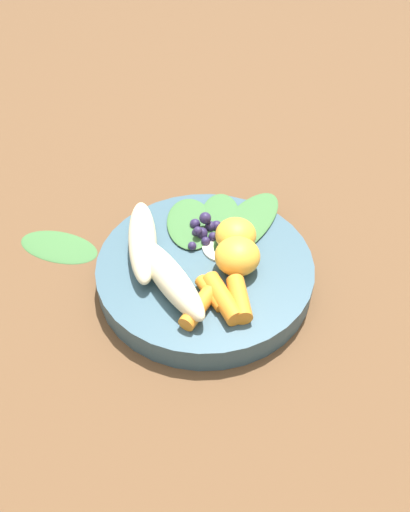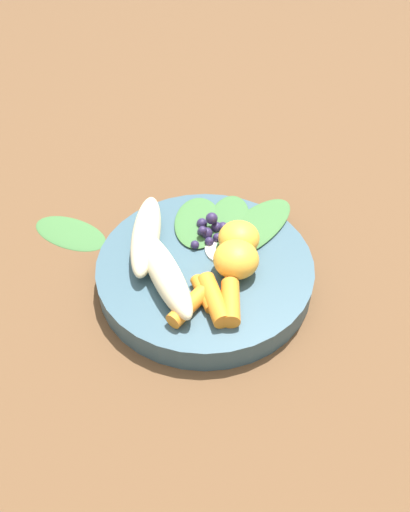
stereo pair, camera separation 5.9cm
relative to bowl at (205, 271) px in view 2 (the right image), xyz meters
The scene contains 16 objects.
ground_plane 0.02m from the bowl, ahead, with size 2.40×2.40×0.00m, color brown.
bowl is the anchor object (origin of this frame).
banana_peeled_left 0.06m from the bowl, 29.38° to the right, with size 0.13×0.03×0.03m, color beige.
banana_peeled_right 0.08m from the bowl, 87.07° to the right, with size 0.13×0.03×0.03m, color beige.
orange_segment_near 0.06m from the bowl, 140.99° to the left, with size 0.05×0.05×0.04m, color #F4A833.
orange_segment_far 0.05m from the bowl, 95.59° to the left, with size 0.05×0.05×0.04m, color #F4A833.
carrot_front 0.08m from the bowl, ahead, with size 0.02×0.02×0.05m, color orange.
carrot_mid_left 0.06m from the bowl, 21.24° to the left, with size 0.01×0.01×0.05m, color orange.
carrot_mid_right 0.07m from the bowl, 30.81° to the left, with size 0.02×0.02×0.06m, color orange.
carrot_rear 0.08m from the bowl, 44.04° to the left, with size 0.02×0.02×0.05m, color orange.
blueberry_pile 0.05m from the bowl, 163.85° to the right, with size 0.05×0.04×0.03m.
coconut_shred_patch 0.04m from the bowl, 151.80° to the left, with size 0.05×0.05×0.00m, color white.
kale_leaf_left 0.08m from the bowl, 155.57° to the left, with size 0.14×0.05×0.01m, color #3D7038.
kale_leaf_right 0.08m from the bowl, behind, with size 0.09×0.05×0.01m, color #3D7038.
kale_leaf_rear 0.07m from the bowl, 150.05° to the right, with size 0.09×0.06×0.01m, color #3D7038.
kale_leaf_stray 0.19m from the bowl, 92.72° to the right, with size 0.11×0.05×0.01m, color #3D7038.
Camera 2 is at (0.38, 0.16, 0.46)m, focal length 36.37 mm.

